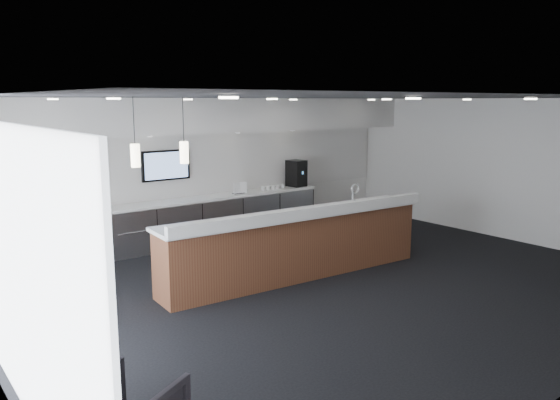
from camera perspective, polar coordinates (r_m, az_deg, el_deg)
ground at (r=9.11m, az=5.35°, el=-8.59°), size 10.00×10.00×0.00m
ceiling at (r=8.62m, az=5.69°, el=10.64°), size 10.00×8.00×0.02m
back_wall at (r=11.95m, az=-7.68°, el=3.28°), size 10.00×0.02×3.00m
right_wall at (r=12.66m, az=22.35°, el=2.99°), size 0.02×8.00×3.00m
soffit_bulkhead at (r=11.47m, az=-6.69°, el=8.78°), size 10.00×0.90×0.70m
alcove_panel at (r=11.91m, az=-7.62°, el=3.75°), size 9.80×0.06×1.40m
back_credenza at (r=11.81m, az=-6.69°, el=-1.81°), size 5.06×0.66×0.95m
wall_tv at (r=11.38m, az=-11.84°, el=3.57°), size 1.05×0.08×0.62m
pendant_left at (r=7.94m, az=-11.32°, el=5.10°), size 0.12×0.12×0.30m
pendant_right at (r=7.65m, az=-16.03°, el=4.71°), size 0.12×0.12×0.30m
ceiling_can_lights at (r=8.62m, az=5.69°, el=10.44°), size 7.00×5.00×0.02m
service_counter at (r=9.21m, az=1.77°, el=-4.58°), size 4.97×1.10×1.49m
coffee_machine at (r=12.90m, az=1.71°, el=2.80°), size 0.40×0.50×0.62m
info_sign_left at (r=11.89m, az=-4.52°, el=1.22°), size 0.18×0.04×0.24m
info_sign_right at (r=11.96m, az=-3.91°, el=1.30°), size 0.19×0.06×0.25m
lounge_guest at (r=5.01m, az=-19.86°, el=-14.53°), size 0.70×0.78×1.78m
cup_0 at (r=12.63m, az=0.26°, el=1.45°), size 0.10×0.10×0.10m
cup_1 at (r=12.55m, az=-0.24°, el=1.39°), size 0.14×0.14×0.10m
cup_2 at (r=12.46m, az=-0.76°, el=1.33°), size 0.13×0.13×0.10m
cup_3 at (r=12.38m, az=-1.28°, el=1.27°), size 0.13×0.13×0.10m
cup_4 at (r=12.30m, az=-1.80°, el=1.21°), size 0.14×0.14×0.10m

